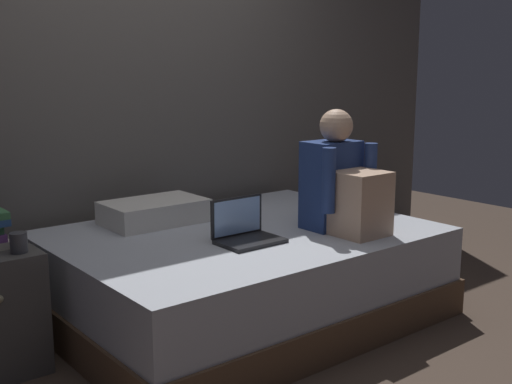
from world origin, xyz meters
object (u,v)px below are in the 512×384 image
laptop (245,231)px  mug (19,243)px  bed (243,274)px  person_sitting (343,185)px  pillow (154,212)px

laptop → mug: size_ratio=3.56×
bed → person_sitting: (0.42, -0.34, 0.50)m
mug → pillow: bearing=21.6°
mug → bed: bearing=-5.0°
bed → mug: size_ratio=22.22×
person_sitting → mug: (-1.59, 0.44, -0.14)m
pillow → mug: size_ratio=6.22×
pillow → mug: 0.95m
bed → mug: (-1.17, 0.10, 0.36)m
pillow → bed: bearing=-57.3°
person_sitting → pillow: size_ratio=1.17×
bed → mug: bearing=175.0°
laptop → pillow: (-0.16, 0.64, 0.01)m
person_sitting → pillow: bearing=131.8°
person_sitting → laptop: size_ratio=2.05×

